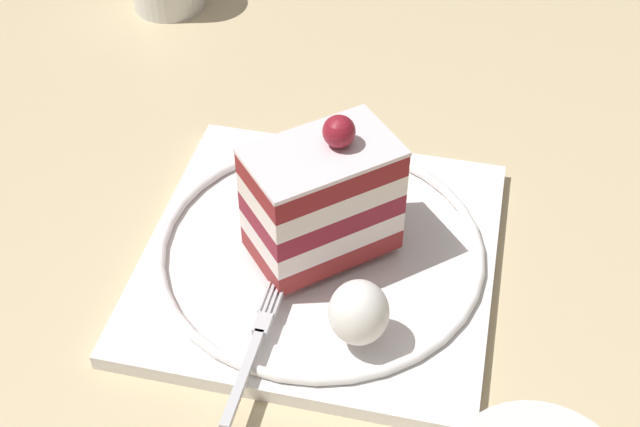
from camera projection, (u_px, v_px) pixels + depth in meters
ground_plane at (328, 275)px, 0.61m from camera, size 2.40×2.40×0.00m
dessert_plate at (320, 254)px, 0.61m from camera, size 0.27×0.27×0.02m
cake_slice at (322, 199)px, 0.58m from camera, size 0.11×0.11×0.11m
whipped_cream_dollop at (359, 312)px, 0.53m from camera, size 0.04×0.04×0.04m
fork at (254, 347)px, 0.54m from camera, size 0.02×0.11×0.00m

